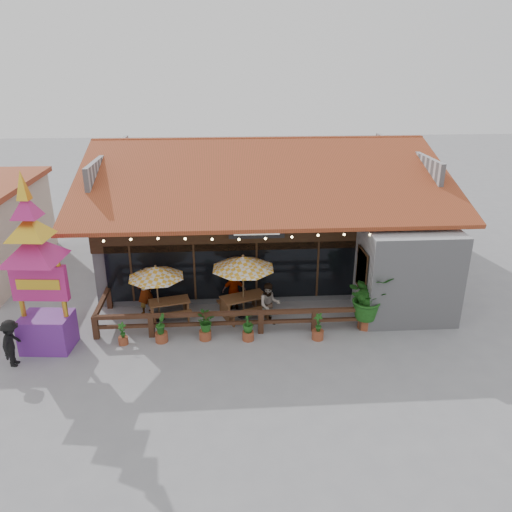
{
  "coord_description": "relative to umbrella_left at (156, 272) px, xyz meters",
  "views": [
    {
      "loc": [
        -1.74,
        -16.65,
        9.5
      ],
      "look_at": [
        -0.55,
        1.5,
        2.28
      ],
      "focal_mm": 35.0,
      "sensor_mm": 36.0,
      "label": 1
    }
  ],
  "objects": [
    {
      "name": "planter_a",
      "position": [
        -1.08,
        -1.73,
        -1.66
      ],
      "size": [
        0.35,
        0.35,
        0.85
      ],
      "color": "brown",
      "rests_on": "ground"
    },
    {
      "name": "umbrella_left",
      "position": [
        0.0,
        0.0,
        0.0
      ],
      "size": [
        2.68,
        2.68,
        2.31
      ],
      "color": "brown",
      "rests_on": "ground"
    },
    {
      "name": "planter_e",
      "position": [
        5.91,
        -1.84,
        -1.58
      ],
      "size": [
        0.43,
        0.44,
        1.04
      ],
      "color": "brown",
      "rests_on": "ground"
    },
    {
      "name": "umbrella_right",
      "position": [
        3.29,
        0.06,
        0.28
      ],
      "size": [
        3.17,
        3.17,
        2.63
      ],
      "color": "brown",
      "rests_on": "ground"
    },
    {
      "name": "diner_b",
      "position": [
        4.24,
        -0.69,
        -1.15
      ],
      "size": [
        0.9,
        0.73,
        1.73
      ],
      "primitive_type": "imported",
      "rotation": [
        0.0,
        0.0,
        0.09
      ],
      "color": "#362311",
      "rests_on": "ground"
    },
    {
      "name": "tropical_plant",
      "position": [
        7.86,
        -1.16,
        -0.77
      ],
      "size": [
        1.97,
        1.85,
        2.18
      ],
      "color": "brown",
      "rests_on": "ground"
    },
    {
      "name": "restaurant_building",
      "position": [
        4.64,
        5.85,
        0.19
      ],
      "size": [
        15.5,
        14.73,
        6.09
      ],
      "color": "#A1A1A5",
      "rests_on": "ground"
    },
    {
      "name": "picnic_table_left",
      "position": [
        0.4,
        0.14,
        -1.51
      ],
      "size": [
        1.82,
        1.66,
        0.75
      ],
      "color": "brown",
      "rests_on": "ground"
    },
    {
      "name": "diner_c",
      "position": [
        2.94,
        0.74,
        -1.21
      ],
      "size": [
        0.96,
        0.44,
        1.61
      ],
      "primitive_type": "imported",
      "rotation": [
        0.0,
        0.0,
        3.2
      ],
      "color": "#362311",
      "rests_on": "ground"
    },
    {
      "name": "planter_d",
      "position": [
        3.38,
        -1.73,
        -1.52
      ],
      "size": [
        0.54,
        0.54,
        1.03
      ],
      "color": "brown",
      "rests_on": "ground"
    },
    {
      "name": "planter_b",
      "position": [
        0.27,
        -1.64,
        -1.52
      ],
      "size": [
        0.45,
        0.46,
        1.1
      ],
      "color": "brown",
      "rests_on": "ground"
    },
    {
      "name": "picnic_table_right",
      "position": [
        3.3,
        0.14,
        -1.45
      ],
      "size": [
        2.18,
        2.04,
        0.84
      ],
      "color": "brown",
      "rests_on": "ground"
    },
    {
      "name": "ground",
      "position": [
        4.38,
        -0.77,
        -2.01
      ],
      "size": [
        100.0,
        100.0,
        0.0
      ],
      "primitive_type": "plane",
      "color": "gray",
      "rests_on": "ground"
    },
    {
      "name": "pedestrian",
      "position": [
        -4.43,
        -2.81,
        -1.19
      ],
      "size": [
        0.65,
        1.09,
        1.65
      ],
      "primitive_type": "imported",
      "rotation": [
        0.0,
        0.0,
        1.54
      ],
      "color": "black",
      "rests_on": "ground"
    },
    {
      "name": "patio_railing",
      "position": [
        2.12,
        -1.03,
        -1.4
      ],
      "size": [
        10.0,
        2.6,
        0.92
      ],
      "color": "#422617",
      "rests_on": "ground"
    },
    {
      "name": "diner_a",
      "position": [
        -0.57,
        0.57,
        -1.05
      ],
      "size": [
        0.83,
        0.81,
        1.92
      ],
      "primitive_type": "imported",
      "rotation": [
        0.0,
        0.0,
        3.86
      ],
      "color": "#362311",
      "rests_on": "ground"
    },
    {
      "name": "thai_sign_tower",
      "position": [
        -3.62,
        -1.79,
        1.57
      ],
      "size": [
        2.72,
        2.72,
        6.79
      ],
      "color": "#652588",
      "rests_on": "ground"
    },
    {
      "name": "planter_c",
      "position": [
        1.83,
        -1.59,
        -1.41
      ],
      "size": [
        0.84,
        0.8,
        1.07
      ],
      "color": "brown",
      "rests_on": "ground"
    }
  ]
}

